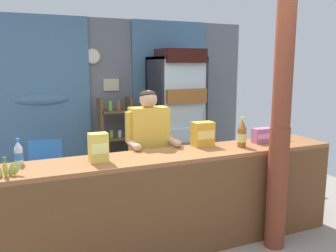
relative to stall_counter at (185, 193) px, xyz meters
name	(u,v)px	position (x,y,z in m)	size (l,w,h in m)	color
ground_plane	(144,221)	(-0.15, 0.80, -0.60)	(6.87, 6.87, 0.00)	gray
back_wall_curtained	(107,100)	(-0.15, 2.43, 0.68)	(4.68, 0.22, 2.50)	slate
stall_counter	(185,193)	(0.00, 0.00, 0.00)	(3.36, 0.55, 0.97)	#935B33
timber_post	(280,133)	(0.87, -0.28, 0.58)	(0.22, 0.20, 2.46)	brown
drink_fridge	(177,112)	(0.78, 1.89, 0.53)	(0.74, 0.72, 2.05)	#232328
bottle_shelf_rack	(115,141)	(-0.11, 2.13, 0.10)	(0.48, 0.28, 1.35)	brown
plastic_lawn_chair	(46,170)	(-1.15, 1.72, -0.11)	(0.48, 0.48, 0.86)	#3884D6
shopkeeper	(149,143)	(-0.15, 0.60, 0.38)	(0.52, 0.42, 1.56)	#28282D
soda_bottle_iced_tea	(242,134)	(0.69, 0.08, 0.51)	(0.09, 0.09, 0.32)	brown
soda_bottle_lime_soda	(282,132)	(1.34, 0.21, 0.46)	(0.07, 0.07, 0.20)	#75C64C
soda_bottle_water	(19,153)	(-1.46, 0.31, 0.47)	(0.07, 0.07, 0.23)	silver
snack_box_instant_noodle	(98,148)	(-0.81, 0.11, 0.51)	(0.17, 0.12, 0.26)	#EAD14C
snack_box_wafer	(262,135)	(1.03, 0.17, 0.46)	(0.23, 0.12, 0.16)	#B76699
snack_box_choco_powder	(203,134)	(0.34, 0.29, 0.50)	(0.22, 0.14, 0.26)	gold
banana_bunch	(6,169)	(-1.56, -0.02, 0.43)	(0.27, 0.05, 0.16)	#B7C647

